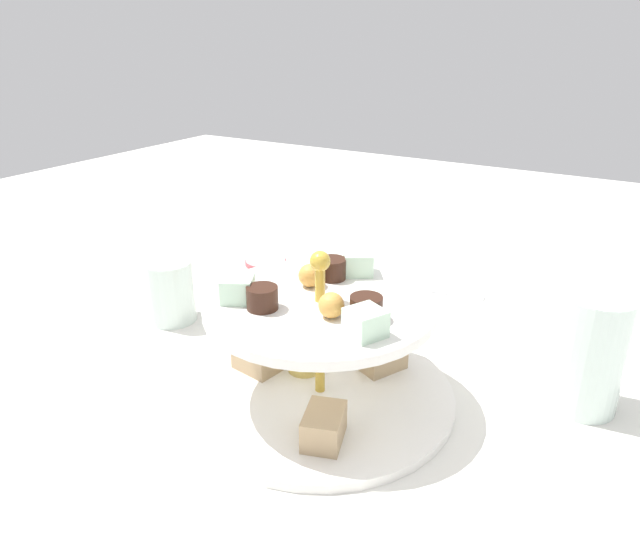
% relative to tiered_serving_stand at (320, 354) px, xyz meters
% --- Properties ---
extents(ground_plane, '(2.40, 2.40, 0.00)m').
position_rel_tiered_serving_stand_xyz_m(ground_plane, '(-0.00, 0.00, -0.05)').
color(ground_plane, silver).
extents(tiered_serving_stand, '(0.28, 0.28, 0.16)m').
position_rel_tiered_serving_stand_xyz_m(tiered_serving_stand, '(0.00, 0.00, 0.00)').
color(tiered_serving_stand, white).
rests_on(tiered_serving_stand, ground_plane).
extents(water_glass_tall_right, '(0.07, 0.07, 0.12)m').
position_rel_tiered_serving_stand_xyz_m(water_glass_tall_right, '(-0.23, -0.13, 0.01)').
color(water_glass_tall_right, silver).
rests_on(water_glass_tall_right, ground_plane).
extents(water_glass_short_left, '(0.06, 0.06, 0.08)m').
position_rel_tiered_serving_stand_xyz_m(water_glass_short_left, '(0.26, -0.05, -0.01)').
color(water_glass_short_left, silver).
rests_on(water_glass_short_left, ground_plane).
extents(teacup_with_saucer, '(0.09, 0.09, 0.05)m').
position_rel_tiered_serving_stand_xyz_m(teacup_with_saucer, '(0.20, -0.19, -0.03)').
color(teacup_with_saucer, white).
rests_on(teacup_with_saucer, ground_plane).
extents(butter_knife_right, '(0.17, 0.04, 0.00)m').
position_rel_tiered_serving_stand_xyz_m(butter_knife_right, '(0.01, -0.32, -0.05)').
color(butter_knife_right, silver).
rests_on(butter_knife_right, ground_plane).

